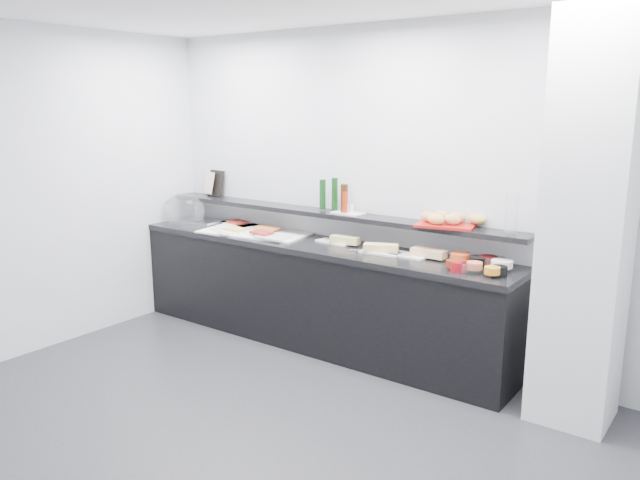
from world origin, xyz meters
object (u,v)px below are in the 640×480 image
Objects in this scene: sandwich_plate_mid at (380,253)px; condiment_tray at (348,213)px; cloche_base at (199,221)px; carafe at (511,214)px; bread_tray at (446,225)px; framed_print at (216,183)px.

condiment_tray reaches higher than sandwich_plate_mid.
sandwich_plate_mid is 1.22× the size of condiment_tray.
carafe is at bearing -4.15° from cloche_base.
sandwich_plate_mid is 0.56m from bread_tray.
sandwich_plate_mid is at bearing 0.28° from framed_print.
sandwich_plate_mid is at bearing -173.72° from bread_tray.
condiment_tray is (-0.43, 0.19, 0.25)m from sandwich_plate_mid.
framed_print is 2.57m from bread_tray.
framed_print is at bearing 177.66° from carafe.
carafe is (0.51, -0.03, 0.14)m from bread_tray.
bread_tray is (2.59, 0.12, 0.24)m from cloche_base.
framed_print is 0.98× the size of condiment_tray.
cloche_base is 1.59× the size of carafe.
cloche_base is 1.83× the size of framed_print.
sandwich_plate_mid is 1.25× the size of framed_print.
framed_print reaches higher than cloche_base.
carafe is at bearing 5.26° from framed_print.
carafe reaches higher than bread_tray.
framed_print is at bearing 77.40° from cloche_base.
condiment_tray is at bearing 151.29° from sandwich_plate_mid.
condiment_tray is at bearing 178.29° from carafe.
bread_tray is (2.56, -0.10, -0.12)m from framed_print.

